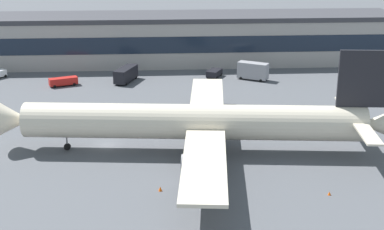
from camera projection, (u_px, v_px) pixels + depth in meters
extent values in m
plane|color=#4C4F54|center=(106.00, 145.00, 95.55)|extent=(600.00, 600.00, 0.00)
cube|color=#9E9993|center=(123.00, 42.00, 149.06)|extent=(140.69, 16.14, 11.71)
cube|color=#38383D|center=(122.00, 17.00, 146.97)|extent=(143.50, 16.46, 1.20)
cube|color=#192333|center=(121.00, 46.00, 141.20)|extent=(137.87, 0.16, 4.22)
cylinder|color=beige|center=(194.00, 122.00, 91.07)|extent=(55.33, 11.11, 5.70)
cone|color=beige|center=(15.00, 119.00, 92.10)|extent=(5.64, 5.90, 5.42)
cone|color=beige|center=(378.00, 124.00, 90.04)|extent=(6.75, 5.73, 5.13)
cube|color=black|center=(364.00, 79.00, 87.74)|extent=(8.00, 1.29, 9.13)
cube|color=beige|center=(367.00, 133.00, 83.95)|extent=(3.40, 10.45, 0.30)
cube|color=beige|center=(348.00, 107.00, 95.82)|extent=(3.40, 10.45, 0.30)
cube|color=beige|center=(204.00, 163.00, 76.78)|extent=(8.41, 25.24, 0.50)
cube|color=beige|center=(207.00, 98.00, 105.59)|extent=(8.41, 25.24, 0.50)
cylinder|color=#99999E|center=(198.00, 165.00, 80.96)|extent=(4.99, 3.59, 3.14)
cylinder|color=#99999E|center=(201.00, 114.00, 102.75)|extent=(4.99, 3.59, 3.14)
cylinder|color=black|center=(67.00, 147.00, 93.31)|extent=(1.14, 0.61, 1.10)
cylinder|color=slate|center=(67.00, 138.00, 92.84)|extent=(0.24, 0.24, 2.37)
cylinder|color=black|center=(210.00, 155.00, 90.06)|extent=(1.14, 0.61, 1.10)
cylinder|color=slate|center=(210.00, 146.00, 89.59)|extent=(0.24, 0.24, 2.37)
cylinder|color=black|center=(210.00, 143.00, 94.91)|extent=(1.14, 0.61, 1.10)
cylinder|color=slate|center=(210.00, 135.00, 94.44)|extent=(0.24, 0.24, 2.37)
cube|color=black|center=(126.00, 74.00, 132.95)|extent=(5.54, 8.85, 3.00)
cube|color=black|center=(130.00, 69.00, 134.85)|extent=(3.44, 3.65, 0.75)
cylinder|color=black|center=(126.00, 77.00, 136.45)|extent=(0.52, 0.76, 0.70)
cylinder|color=black|center=(136.00, 77.00, 135.76)|extent=(0.52, 0.76, 0.70)
cylinder|color=black|center=(116.00, 83.00, 131.12)|extent=(0.52, 0.76, 0.70)
cylinder|color=black|center=(126.00, 84.00, 130.43)|extent=(0.52, 0.76, 0.70)
cube|color=black|center=(214.00, 73.00, 137.29)|extent=(4.46, 5.45, 1.40)
cube|color=black|center=(216.00, 70.00, 138.35)|extent=(2.89, 2.56, 0.35)
cylinder|color=black|center=(212.00, 73.00, 139.41)|extent=(0.58, 0.76, 0.70)
cylinder|color=black|center=(221.00, 74.00, 138.56)|extent=(0.58, 0.76, 0.70)
cylinder|color=black|center=(207.00, 77.00, 136.48)|extent=(0.58, 0.76, 0.70)
cylinder|color=black|center=(216.00, 78.00, 135.62)|extent=(0.58, 0.76, 0.70)
cube|color=gray|center=(253.00, 70.00, 134.52)|extent=(7.54, 5.84, 3.80)
cube|color=black|center=(261.00, 68.00, 133.44)|extent=(3.38, 3.33, 0.95)
cylinder|color=black|center=(264.00, 78.00, 135.07)|extent=(0.76, 0.61, 0.70)
cylinder|color=black|center=(261.00, 81.00, 133.09)|extent=(0.76, 0.61, 0.70)
cylinder|color=black|center=(245.00, 76.00, 137.19)|extent=(0.76, 0.61, 0.70)
cylinder|color=black|center=(241.00, 78.00, 135.20)|extent=(0.76, 0.61, 0.70)
cylinder|color=black|center=(5.00, 76.00, 137.02)|extent=(0.69, 0.72, 0.70)
cylinder|color=black|center=(1.00, 75.00, 138.06)|extent=(0.69, 0.72, 0.70)
cube|color=red|center=(63.00, 81.00, 129.65)|extent=(6.69, 4.17, 1.60)
cube|color=black|center=(71.00, 79.00, 130.24)|extent=(2.75, 2.52, 0.40)
cylinder|color=black|center=(72.00, 82.00, 131.57)|extent=(0.76, 0.53, 0.70)
cylinder|color=black|center=(74.00, 84.00, 130.02)|extent=(0.76, 0.53, 0.70)
cylinder|color=black|center=(53.00, 85.00, 129.80)|extent=(0.76, 0.53, 0.70)
cylinder|color=black|center=(55.00, 87.00, 128.25)|extent=(0.76, 0.53, 0.70)
cone|color=#F2590C|center=(329.00, 193.00, 77.90)|extent=(0.44, 0.44, 0.56)
cone|color=#F2590C|center=(195.00, 197.00, 76.90)|extent=(0.46, 0.46, 0.58)
cone|color=#F2590C|center=(160.00, 189.00, 79.08)|extent=(0.53, 0.53, 0.66)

